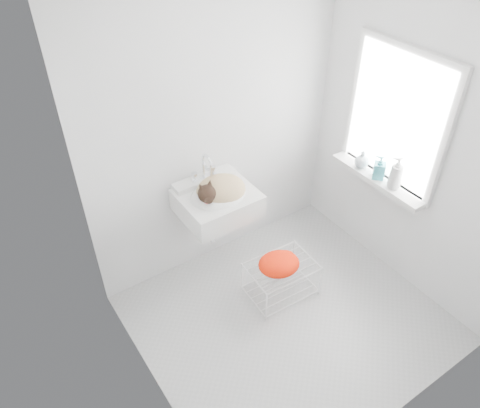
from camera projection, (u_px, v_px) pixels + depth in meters
floor at (288, 318)px, 3.73m from camera, size 2.20×2.00×0.02m
back_wall at (216, 127)px, 3.59m from camera, size 2.20×0.02×2.50m
right_wall at (417, 141)px, 3.43m from camera, size 0.02×2.00×2.50m
left_wall at (138, 264)px, 2.47m from camera, size 0.02×2.00×2.50m
window_glass at (397, 118)px, 3.49m from camera, size 0.01×0.80×1.00m
window_frame at (396, 119)px, 3.48m from camera, size 0.04×0.90×1.10m
windowsill at (377, 179)px, 3.78m from camera, size 0.16×0.88×0.04m
sink at (217, 193)px, 3.60m from camera, size 0.58×0.50×0.23m
faucet at (204, 167)px, 3.63m from camera, size 0.21×0.15×0.21m
cat at (220, 190)px, 3.57m from camera, size 0.42×0.35×0.25m
wire_rack at (281, 280)px, 3.85m from camera, size 0.54×0.39×0.31m
towel at (279, 268)px, 3.69m from camera, size 0.39×0.32×0.14m
bottle_a at (393, 187)px, 3.66m from camera, size 0.12×0.12×0.23m
bottle_b at (377, 178)px, 3.76m from camera, size 0.13×0.13×0.20m
bottle_c at (361, 167)px, 3.88m from camera, size 0.13×0.13×0.15m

